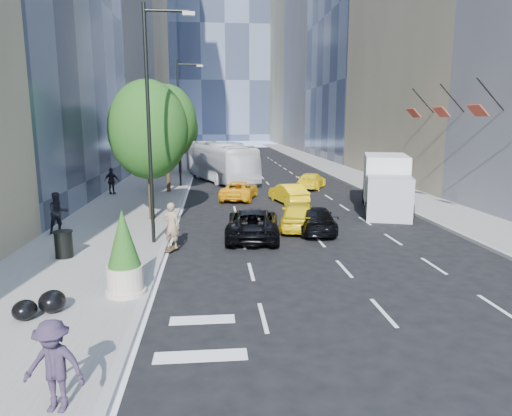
{
  "coord_description": "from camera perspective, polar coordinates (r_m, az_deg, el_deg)",
  "views": [
    {
      "loc": [
        -3.84,
        -15.95,
        5.44
      ],
      "look_at": [
        -1.93,
        4.05,
        1.6
      ],
      "focal_mm": 32.0,
      "sensor_mm": 36.0,
      "label": 1
    }
  ],
  "objects": [
    {
      "name": "lamp_near",
      "position": [
        20.11,
        -12.81,
        11.62
      ],
      "size": [
        2.13,
        0.22,
        10.0
      ],
      "color": "black",
      "rests_on": "sidewalk_left"
    },
    {
      "name": "tree_mid",
      "position": [
        35.11,
        -11.14,
        10.43
      ],
      "size": [
        4.5,
        4.5,
        7.99
      ],
      "color": "black",
      "rests_on": "sidewalk_left"
    },
    {
      "name": "facade_flags",
      "position": [
        29.73,
        24.2,
        11.33
      ],
      "size": [
        1.85,
        13.3,
        2.05
      ],
      "color": "black",
      "rests_on": "ground"
    },
    {
      "name": "ground",
      "position": [
        17.29,
        7.74,
        -7.63
      ],
      "size": [
        160.0,
        160.0,
        0.0
      ],
      "primitive_type": "plane",
      "color": "black",
      "rests_on": "ground"
    },
    {
      "name": "box_truck",
      "position": [
        28.95,
        15.94,
        3.0
      ],
      "size": [
        4.48,
        7.45,
        3.36
      ],
      "rotation": [
        0.0,
        0.0,
        -0.3
      ],
      "color": "silver",
      "rests_on": "ground"
    },
    {
      "name": "planter_shrub",
      "position": [
        14.63,
        -16.18,
        -5.55
      ],
      "size": [
        1.12,
        1.12,
        2.68
      ],
      "color": "#BAAE9B",
      "rests_on": "sidewalk_left"
    },
    {
      "name": "black_sedan_lincoln",
      "position": [
        21.49,
        -0.41,
        -1.88
      ],
      "size": [
        2.87,
        5.35,
        1.43
      ],
      "primitive_type": "imported",
      "rotation": [
        0.0,
        0.0,
        3.04
      ],
      "color": "black",
      "rests_on": "ground"
    },
    {
      "name": "sidewalk_left",
      "position": [
        46.55,
        -11.82,
        3.98
      ],
      "size": [
        6.0,
        120.0,
        0.15
      ],
      "primitive_type": "cube",
      "color": "slate",
      "rests_on": "ground"
    },
    {
      "name": "black_sedan_mercedes",
      "position": [
        22.85,
        7.42,
        -1.41
      ],
      "size": [
        2.15,
        4.5,
        1.27
      ],
      "primitive_type": "imported",
      "rotation": [
        0.0,
        0.0,
        3.05
      ],
      "color": "black",
      "rests_on": "ground"
    },
    {
      "name": "sidewalk_right",
      "position": [
        48.29,
        11.26,
        4.24
      ],
      "size": [
        4.0,
        120.0,
        0.15
      ],
      "primitive_type": "cube",
      "color": "slate",
      "rests_on": "ground"
    },
    {
      "name": "taxi_b",
      "position": [
        30.74,
        4.05,
        1.87
      ],
      "size": [
        2.3,
        4.25,
        1.33
      ],
      "primitive_type": "imported",
      "rotation": [
        0.0,
        0.0,
        3.37
      ],
      "color": "yellow",
      "rests_on": "ground"
    },
    {
      "name": "taxi_d",
      "position": [
        37.63,
        6.94,
        3.41
      ],
      "size": [
        3.41,
        4.71,
        1.27
      ],
      "primitive_type": "imported",
      "rotation": [
        0.0,
        0.0,
        2.72
      ],
      "color": "yellow",
      "rests_on": "ground"
    },
    {
      "name": "pedestrian_b",
      "position": [
        35.01,
        -17.58,
        3.22
      ],
      "size": [
        1.21,
        0.73,
        1.92
      ],
      "primitive_type": "imported",
      "rotation": [
        0.0,
        0.0,
        2.9
      ],
      "color": "black",
      "rests_on": "sidewalk_left"
    },
    {
      "name": "skateboarder",
      "position": [
        19.55,
        -10.48,
        -2.54
      ],
      "size": [
        0.84,
        0.71,
        1.97
      ],
      "primitive_type": "imported",
      "rotation": [
        0.0,
        0.0,
        2.76
      ],
      "color": "#827051",
      "rests_on": "ground"
    },
    {
      "name": "tower_left_end",
      "position": [
        112.19,
        -15.95,
        23.09
      ],
      "size": [
        20.0,
        28.0,
        60.0
      ],
      "primitive_type": "cube",
      "color": "#2D3446",
      "rests_on": "ground"
    },
    {
      "name": "tree_far",
      "position": [
        48.07,
        -9.61,
        9.71
      ],
      "size": [
        3.9,
        3.9,
        6.92
      ],
      "color": "black",
      "rests_on": "sidewalk_left"
    },
    {
      "name": "trash_can",
      "position": [
        19.48,
        -22.9,
        -4.26
      ],
      "size": [
        0.68,
        0.68,
        1.02
      ],
      "primitive_type": "cylinder",
      "color": "black",
      "rests_on": "sidewalk_left"
    },
    {
      "name": "traffic_signal",
      "position": [
        56.02,
        -8.19,
        9.49
      ],
      "size": [
        2.48,
        0.53,
        5.2
      ],
      "color": "black",
      "rests_on": "sidewalk_left"
    },
    {
      "name": "lamp_far",
      "position": [
        38.03,
        -9.38,
        11.25
      ],
      "size": [
        2.13,
        0.22,
        10.0
      ],
      "color": "black",
      "rests_on": "sidewalk_left"
    },
    {
      "name": "taxi_c",
      "position": [
        32.14,
        -2.12,
        2.25
      ],
      "size": [
        3.16,
        5.04,
        1.3
      ],
      "primitive_type": "imported",
      "rotation": [
        0.0,
        0.0,
        2.91
      ],
      "color": "#F8AB0D",
      "rests_on": "ground"
    },
    {
      "name": "tower_right_far",
      "position": [
        118.47,
        7.69,
        20.24
      ],
      "size": [
        20.0,
        24.0,
        50.0
      ],
      "primitive_type": "cube",
      "color": "#83785B",
      "rests_on": "ground"
    },
    {
      "name": "pedestrian_c",
      "position": [
        9.56,
        -23.97,
        -17.61
      ],
      "size": [
        1.25,
        0.86,
        1.78
      ],
      "primitive_type": "imported",
      "rotation": [
        0.0,
        0.0,
        -0.18
      ],
      "color": "#2B2233",
      "rests_on": "sidewalk_left"
    },
    {
      "name": "tree_near",
      "position": [
        25.18,
        -13.31,
        9.47
      ],
      "size": [
        4.2,
        4.2,
        7.46
      ],
      "color": "black",
      "rests_on": "sidewalk_left"
    },
    {
      "name": "garbage_bags",
      "position": [
        14.18,
        -25.25,
        -10.89
      ],
      "size": [
        1.26,
        1.21,
        0.62
      ],
      "color": "black",
      "rests_on": "sidewalk_left"
    },
    {
      "name": "pedestrian_a",
      "position": [
        23.64,
        -23.49,
        -0.57
      ],
      "size": [
        1.22,
        1.19,
        1.98
      ],
      "primitive_type": "imported",
      "rotation": [
        0.0,
        0.0,
        0.67
      ],
      "color": "black",
      "rests_on": "sidewalk_left"
    },
    {
      "name": "city_bus",
      "position": [
        42.48,
        -4.6,
        5.84
      ],
      "size": [
        6.69,
        13.01,
        3.54
      ],
      "primitive_type": "imported",
      "rotation": [
        0.0,
        0.0,
        0.31
      ],
      "color": "silver",
      "rests_on": "ground"
    },
    {
      "name": "taxi_a",
      "position": [
        23.34,
        5.37,
        -0.84
      ],
      "size": [
        2.64,
        4.62,
        1.48
      ],
      "primitive_type": "imported",
      "rotation": [
        0.0,
        0.0,
        2.93
      ],
      "color": "yellow",
      "rests_on": "ground"
    }
  ]
}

